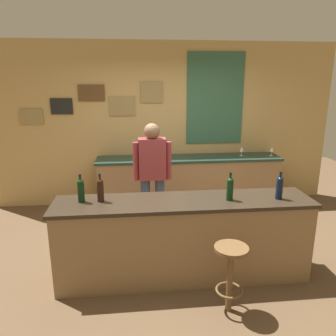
% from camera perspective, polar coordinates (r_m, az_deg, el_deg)
% --- Properties ---
extents(ground_plane, '(10.00, 10.00, 0.00)m').
position_cam_1_polar(ground_plane, '(4.28, 1.82, -15.30)').
color(ground_plane, brown).
extents(back_wall, '(6.00, 0.09, 2.80)m').
position_cam_1_polar(back_wall, '(5.75, -0.69, 7.70)').
color(back_wall, tan).
rests_on(back_wall, ground_plane).
extents(bar_counter, '(2.79, 0.60, 0.92)m').
position_cam_1_polar(bar_counter, '(3.71, 2.73, -12.27)').
color(bar_counter, olive).
rests_on(bar_counter, ground_plane).
extents(side_counter, '(3.11, 0.56, 0.90)m').
position_cam_1_polar(side_counter, '(5.64, 3.63, -2.55)').
color(side_counter, olive).
rests_on(side_counter, ground_plane).
extents(bartender, '(0.52, 0.21, 1.62)m').
position_cam_1_polar(bartender, '(4.44, -2.74, -0.96)').
color(bartender, '#384766').
rests_on(bartender, ground_plane).
extents(bar_stool, '(0.32, 0.32, 0.68)m').
position_cam_1_polar(bar_stool, '(3.25, 10.85, -16.80)').
color(bar_stool, brown).
rests_on(bar_stool, ground_plane).
extents(wine_bottle_a, '(0.07, 0.07, 0.31)m').
position_cam_1_polar(wine_bottle_a, '(3.54, -15.01, -3.69)').
color(wine_bottle_a, black).
rests_on(wine_bottle_a, bar_counter).
extents(wine_bottle_b, '(0.07, 0.07, 0.31)m').
position_cam_1_polar(wine_bottle_b, '(3.51, -11.76, -3.64)').
color(wine_bottle_b, black).
rests_on(wine_bottle_b, bar_counter).
extents(wine_bottle_c, '(0.07, 0.07, 0.31)m').
position_cam_1_polar(wine_bottle_c, '(3.53, 10.78, -3.45)').
color(wine_bottle_c, black).
rests_on(wine_bottle_c, bar_counter).
extents(wine_bottle_d, '(0.07, 0.07, 0.31)m').
position_cam_1_polar(wine_bottle_d, '(3.70, 18.93, -3.14)').
color(wine_bottle_d, black).
rests_on(wine_bottle_d, bar_counter).
extents(wine_glass_a, '(0.07, 0.07, 0.16)m').
position_cam_1_polar(wine_glass_a, '(5.74, 12.77, 3.17)').
color(wine_glass_a, silver).
rests_on(wine_glass_a, side_counter).
extents(wine_glass_b, '(0.07, 0.07, 0.16)m').
position_cam_1_polar(wine_glass_b, '(5.88, 17.70, 3.11)').
color(wine_glass_b, silver).
rests_on(wine_glass_b, side_counter).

